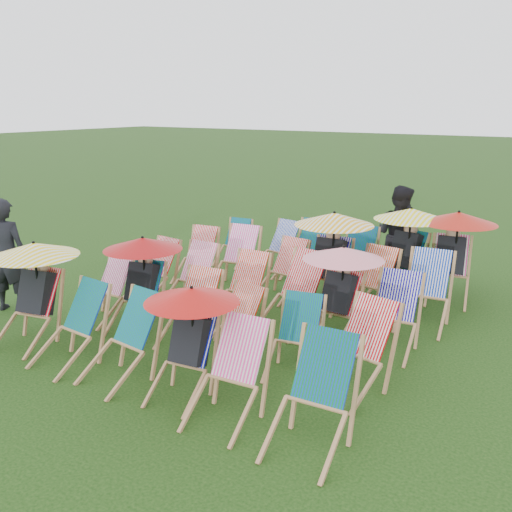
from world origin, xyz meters
The scene contains 33 objects.
ground centered at (0.00, 0.00, 0.00)m, with size 100.00×100.00×0.00m, color black.
deckchair_0 centered at (-2.07, -2.13, 0.69)m, with size 1.10×1.20×1.31m.
deckchair_1 centered at (-1.19, -2.28, 0.47)m, with size 0.68×0.91×0.94m.
deckchair_2 centered at (-0.38, -2.25, 0.48)m, with size 0.73×0.94×0.96m.
deckchair_3 centered at (0.46, -2.14, 0.62)m, with size 0.99×1.06×1.17m.
deckchair_4 centered at (1.11, -2.29, 0.47)m, with size 0.69×0.91×0.95m.
deckchair_5 centered at (2.01, -2.28, 0.50)m, with size 0.70×0.95×0.99m.
deckchair_6 centered at (-1.94, -1.04, 0.44)m, with size 0.59×0.82×0.88m.
deckchair_7 centered at (-1.28, -1.03, 0.66)m, with size 1.06×1.15×1.26m.
deckchair_8 centered at (-0.38, -1.04, 0.46)m, with size 0.67×0.89×0.91m.
deckchair_9 centered at (0.34, -1.17, 0.43)m, with size 0.69×0.88×0.86m.
deckchair_10 centered at (1.17, -1.06, 0.43)m, with size 0.71×0.88×0.86m.
deckchair_11 centered at (1.91, -1.10, 0.48)m, with size 0.81×1.00×0.97m.
deckchair_12 centered at (-2.03, 0.04, 0.45)m, with size 0.68×0.88×0.90m.
deckchair_13 centered at (-1.24, -0.02, 0.47)m, with size 0.62×0.87×0.94m.
deckchair_14 centered at (-0.32, 0.02, 0.46)m, with size 0.63×0.87×0.92m.
deckchair_15 centered at (0.48, 0.10, 0.51)m, with size 0.82×1.03×1.02m.
deckchair_16 centered at (1.14, 0.06, 0.65)m, with size 1.04×1.09×1.23m.
deckchair_17 centered at (1.88, 0.13, 0.47)m, with size 0.70×0.92×0.94m.
deckchair_18 centered at (-2.01, 1.12, 0.45)m, with size 0.70×0.89×0.89m.
deckchair_19 centered at (-1.23, 1.19, 0.49)m, with size 0.77×0.98×0.98m.
deckchair_20 centered at (-0.31, 1.14, 0.45)m, with size 0.69×0.89×0.90m.
deckchair_21 centered at (0.45, 1.22, 0.75)m, with size 1.19×1.26×1.42m.
deckchair_22 centered at (1.13, 1.21, 0.47)m, with size 0.74×0.94×0.94m.
deckchair_23 centered at (1.97, 1.16, 0.50)m, with size 0.76×0.99×1.01m.
deckchair_24 centered at (-2.08, 2.33, 0.41)m, with size 0.63×0.82×0.83m.
deckchair_25 centered at (-1.08, 2.28, 0.46)m, with size 0.74×0.93×0.91m.
deckchair_26 centered at (-0.49, 2.33, 0.49)m, with size 0.69×0.94×0.98m.
deckchair_27 centered at (0.43, 2.36, 0.48)m, with size 0.71×0.93×0.95m.
deckchair_28 centered at (1.22, 2.41, 0.73)m, with size 1.16×1.24×1.38m.
deckchair_29 centered at (1.97, 2.47, 0.73)m, with size 1.17×1.27×1.38m.
person_left centered at (-3.39, -1.55, 0.85)m, with size 0.62×0.40×1.69m, color black.
person_rear centered at (0.98, 2.88, 0.84)m, with size 0.82×0.64×1.68m, color black.
Camera 1 is at (4.04, -6.33, 3.00)m, focal length 40.00 mm.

